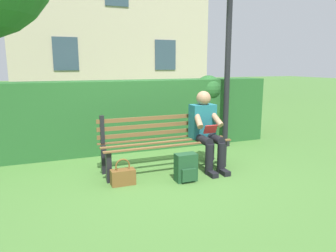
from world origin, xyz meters
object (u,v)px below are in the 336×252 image
object	(u,v)px
park_bench	(163,140)
backpack	(186,168)
handbag	(123,176)
person_seated	(206,128)
lamp_post	(229,28)

from	to	relation	value
park_bench	backpack	xyz separation A→B (m)	(-0.10, 0.61, -0.26)
backpack	park_bench	bearing A→B (deg)	-80.99
park_bench	handbag	distance (m)	0.91
park_bench	person_seated	bearing A→B (deg)	163.04
lamp_post	handbag	bearing A→B (deg)	28.43
person_seated	backpack	world-z (taller)	person_seated
backpack	handbag	bearing A→B (deg)	-12.51
backpack	lamp_post	xyz separation A→B (m)	(-1.52, -1.46, 2.05)
backpack	lamp_post	bearing A→B (deg)	-136.20
person_seated	lamp_post	xyz separation A→B (m)	(-1.00, -1.04, 1.61)
person_seated	handbag	xyz separation A→B (m)	(1.36, 0.23, -0.51)
park_bench	person_seated	xyz separation A→B (m)	(-0.62, 0.19, 0.18)
park_bench	handbag	size ratio (longest dim) A/B	5.42
person_seated	backpack	size ratio (longest dim) A/B	3.05
person_seated	handbag	size ratio (longest dim) A/B	3.28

